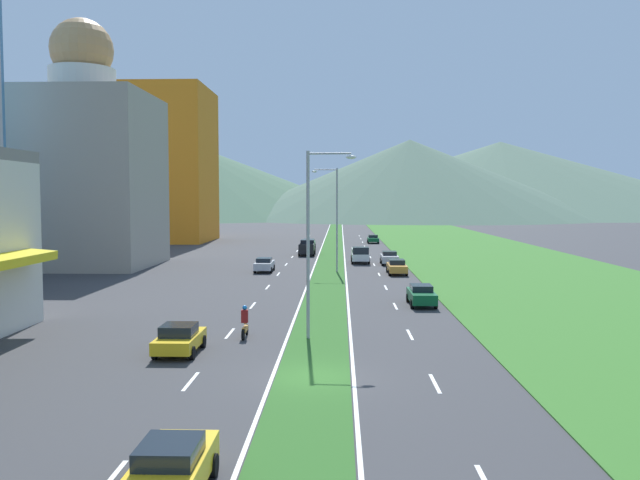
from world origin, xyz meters
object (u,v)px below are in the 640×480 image
at_px(car_1, 264,264).
at_px(car_4, 397,267).
at_px(street_lamp_near, 313,233).
at_px(car_0, 171,468).
at_px(motorcycle_rider, 245,324).
at_px(car_3, 373,239).
at_px(pickup_truck_1, 307,248).
at_px(car_6, 421,295).
at_px(street_lamp_mid, 335,214).
at_px(car_7, 179,339).
at_px(pickup_truck_0, 360,255).
at_px(car_5, 389,258).
at_px(car_2, 309,244).

relative_size(car_1, car_4, 0.93).
relative_size(street_lamp_near, car_0, 2.54).
distance_m(car_1, motorcycle_rider, 32.16).
bearing_deg(car_0, motorcycle_rider, 2.77).
relative_size(car_3, pickup_truck_1, 0.74).
distance_m(car_1, car_6, 25.02).
height_order(street_lamp_mid, car_7, street_lamp_mid).
distance_m(car_3, car_4, 45.23).
xyz_separation_m(car_4, pickup_truck_0, (-3.35, 11.10, 0.23)).
bearing_deg(street_lamp_near, car_3, 84.64).
bearing_deg(car_7, car_6, -42.78).
height_order(street_lamp_near, car_0, street_lamp_near).
bearing_deg(car_6, motorcycle_rider, -44.81).
bearing_deg(car_5, street_lamp_near, -10.15).
relative_size(street_lamp_mid, car_1, 2.42).
xyz_separation_m(car_0, car_3, (9.96, 94.74, -0.04)).
xyz_separation_m(car_1, car_3, (13.57, 43.59, -0.03)).
bearing_deg(car_1, pickup_truck_1, -9.83).
distance_m(car_0, car_3, 95.26).
bearing_deg(car_6, car_2, -168.45).
xyz_separation_m(car_1, motorcycle_rider, (2.68, -32.05, -0.02)).
distance_m(car_0, car_7, 15.79).
distance_m(street_lamp_near, pickup_truck_0, 42.27).
bearing_deg(street_lamp_mid, car_3, 81.98).
distance_m(car_1, car_5, 15.75).
height_order(car_4, pickup_truck_0, pickup_truck_0).
distance_m(car_2, car_4, 34.12).
bearing_deg(car_0, car_3, -6.00).
xyz_separation_m(street_lamp_mid, pickup_truck_1, (-3.88, 20.57, -5.09)).
xyz_separation_m(street_lamp_near, car_0, (-2.84, -18.79, -5.02)).
distance_m(street_lamp_mid, motorcycle_rider, 32.30).
bearing_deg(car_4, car_6, 0.26).
distance_m(street_lamp_mid, car_7, 36.40).
bearing_deg(car_1, car_4, -96.83).
height_order(street_lamp_mid, car_6, street_lamp_mid).
xyz_separation_m(car_3, motorcycle_rider, (-10.88, -75.64, 0.01)).
relative_size(car_5, car_6, 1.00).
relative_size(car_1, car_3, 1.11).
bearing_deg(car_3, car_0, -6.00).
distance_m(car_6, pickup_truck_0, 30.55).
xyz_separation_m(street_lamp_near, car_2, (-3.25, 63.18, -5.01)).
bearing_deg(motorcycle_rider, pickup_truck_1, -0.87).
height_order(street_lamp_mid, car_3, street_lamp_mid).
bearing_deg(street_lamp_mid, car_6, -72.50).
xyz_separation_m(car_0, car_7, (-3.62, 15.37, -0.02)).
height_order(street_lamp_near, pickup_truck_0, street_lamp_near).
bearing_deg(car_7, car_2, -2.76).
bearing_deg(car_7, car_0, -166.73).
bearing_deg(car_6, street_lamp_near, -32.56).
height_order(car_0, motorcycle_rider, motorcycle_rider).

